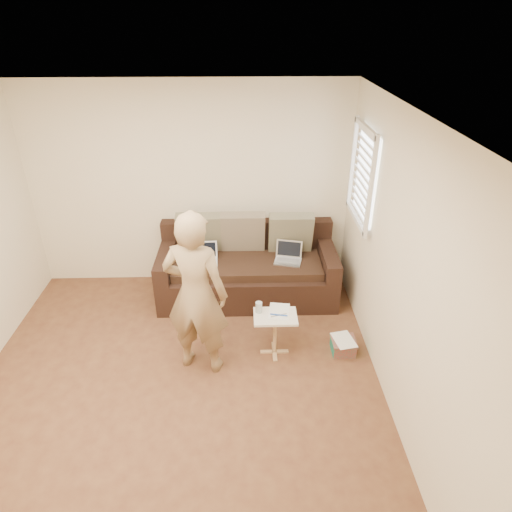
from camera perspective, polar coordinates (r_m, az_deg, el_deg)
name	(u,v)px	position (r m, az deg, el deg)	size (l,w,h in m)	color
floor	(176,400)	(4.56, -10.06, -17.51)	(4.50, 4.50, 0.00)	#542E1F
ceiling	(143,122)	(3.24, -14.11, 16.17)	(4.50, 4.50, 0.00)	white
wall_back	(190,188)	(5.74, -8.35, 8.57)	(4.00, 4.00, 0.00)	beige
wall_right	(406,281)	(3.91, 18.53, -3.02)	(4.50, 4.50, 0.00)	beige
window_blinds	(363,175)	(5.03, 13.39, 9.96)	(0.12, 0.88, 1.08)	white
sofa	(247,266)	(5.65, -1.10, -1.32)	(2.20, 0.95, 0.85)	black
pillow_left	(199,233)	(5.71, -7.20, 2.97)	(0.55, 0.14, 0.55)	#65604B
pillow_mid	(243,232)	(5.68, -1.67, 3.05)	(0.55, 0.14, 0.55)	#6A5F4C
pillow_right	(291,233)	(5.67, 4.41, 2.93)	(0.55, 0.14, 0.55)	#65604B
laptop_silver	(288,262)	(5.56, 4.04, -0.79)	(0.32, 0.23, 0.22)	#B7BABC
laptop_white	(204,263)	(5.56, -6.58, -0.89)	(0.32, 0.23, 0.23)	white
person	(196,294)	(4.34, -7.65, -4.86)	(0.64, 0.43, 1.75)	#8F7B4E
side_table	(275,334)	(4.83, 2.41, -9.90)	(0.45, 0.31, 0.49)	silver
drinking_glass	(259,307)	(4.68, 0.36, -6.54)	(0.07, 0.07, 0.12)	silver
scissors	(279,315)	(4.67, 2.93, -7.50)	(0.18, 0.10, 0.02)	silver
paper_on_table	(279,311)	(4.73, 2.95, -7.03)	(0.21, 0.30, 0.00)	white
striped_box	(343,346)	(5.02, 11.00, -11.12)	(0.26, 0.26, 0.16)	red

